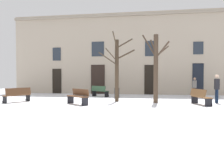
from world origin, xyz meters
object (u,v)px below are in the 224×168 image
Objects in this scene: tree_foreground at (156,66)px; bench_back_to_back_right at (100,91)px; bench_far_corner at (200,97)px; person_crossing_plaza at (195,86)px; bench_facing_shops at (78,96)px; bench_by_litter_bin at (17,95)px; person_strolling at (217,87)px; tree_right_of_center at (117,68)px; litter_bin at (117,93)px.

tree_foreground is 5.99m from bench_back_to_back_right.
person_crossing_plaza is at bearing -24.51° from bench_far_corner.
bench_by_litter_bin is (-4.14, 0.45, -0.01)m from bench_facing_shops.
bench_back_to_back_right is 0.91× the size of person_strolling.
person_strolling is (0.50, -4.03, 0.12)m from person_crossing_plaza.
bench_far_corner is at bearing -13.52° from tree_foreground.
bench_facing_shops is at bearing -137.51° from tree_right_of_center.
tree_foreground is 1.00× the size of tree_right_of_center.
bench_facing_shops is 0.93× the size of bench_far_corner.
person_crossing_plaza is (11.82, 5.52, 0.39)m from bench_by_litter_bin.
bench_far_corner is at bearing -161.53° from person_crossing_plaza.
bench_facing_shops is 7.04m from bench_far_corner.
tree_foreground is 2.53× the size of bench_far_corner.
litter_bin is at bearing -177.35° from bench_back_to_back_right.
bench_back_to_back_right is at bearing 122.05° from person_crossing_plaza.
tree_foreground reaches higher than litter_bin.
litter_bin is (-2.80, 2.79, -1.89)m from tree_foreground.
bench_by_litter_bin is at bearing 81.55° from bench_back_to_back_right.
bench_facing_shops is at bearing 154.11° from person_crossing_plaza.
tree_foreground reaches higher than bench_far_corner.
person_crossing_plaza is at bearing -173.92° from person_strolling.
bench_by_litter_bin reaches higher than bench_back_to_back_right.
bench_back_to_back_right is 1.02× the size of person_crossing_plaza.
tree_foreground is 4.38m from litter_bin.
tree_foreground is 5.74× the size of litter_bin.
bench_far_corner reaches higher than bench_facing_shops.
tree_foreground is 2.48m from tree_right_of_center.
tree_right_of_center is (-2.45, 0.37, -0.08)m from tree_foreground.
person_strolling is (6.14, 0.08, -1.22)m from tree_right_of_center.
bench_facing_shops is at bearing 112.56° from bench_by_litter_bin.
tree_foreground is at bearing 173.09° from bench_back_to_back_right.
tree_foreground is 2.73× the size of bench_back_to_back_right.
litter_bin is at bearing 98.13° from tree_right_of_center.
tree_foreground reaches higher than bench_by_litter_bin.
bench_by_litter_bin is 1.10× the size of person_crossing_plaza.
person_strolling is at bearing -65.39° from bench_far_corner.
litter_bin is at bearing 132.00° from person_crossing_plaza.
tree_right_of_center is at bearing -81.87° from litter_bin.
bench_facing_shops is at bearing 80.55° from bench_far_corner.
bench_facing_shops is 0.91× the size of person_strolling.
bench_back_to_back_right is 1.00× the size of bench_facing_shops.
litter_bin is 0.47× the size of bench_facing_shops.
tree_right_of_center is 6.57m from bench_by_litter_bin.
person_crossing_plaza is at bearing -140.54° from bench_back_to_back_right.
bench_facing_shops is (-4.49, -1.49, -1.80)m from tree_foreground.
bench_facing_shops is 0.93× the size of bench_by_litter_bin.
bench_facing_shops is 8.42m from person_strolling.
bench_back_to_back_right is at bearing 119.41° from tree_right_of_center.
bench_facing_shops is at bearing -77.61° from person_strolling.
bench_far_corner is (6.83, -4.31, 0.01)m from bench_back_to_back_right.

